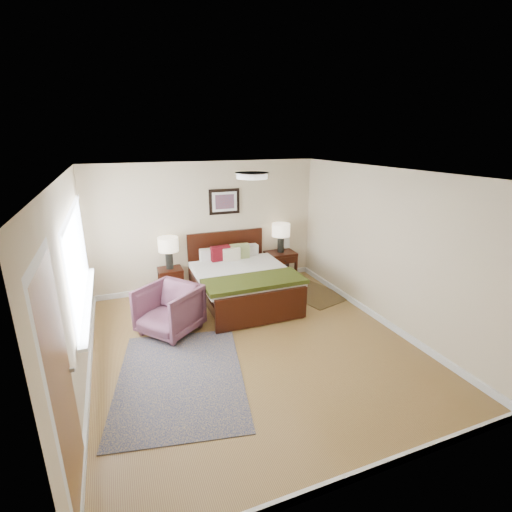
% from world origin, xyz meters
% --- Properties ---
extents(floor, '(5.00, 5.00, 0.00)m').
position_xyz_m(floor, '(0.00, 0.00, 0.00)').
color(floor, olive).
rests_on(floor, ground).
extents(back_wall, '(4.50, 0.04, 2.50)m').
position_xyz_m(back_wall, '(0.00, 2.50, 1.25)').
color(back_wall, '#C9B891').
rests_on(back_wall, ground).
extents(front_wall, '(4.50, 0.04, 2.50)m').
position_xyz_m(front_wall, '(0.00, -2.50, 1.25)').
color(front_wall, '#C9B891').
rests_on(front_wall, ground).
extents(left_wall, '(0.04, 5.00, 2.50)m').
position_xyz_m(left_wall, '(-2.25, 0.00, 1.25)').
color(left_wall, '#C9B891').
rests_on(left_wall, ground).
extents(right_wall, '(0.04, 5.00, 2.50)m').
position_xyz_m(right_wall, '(2.25, 0.00, 1.25)').
color(right_wall, '#C9B891').
rests_on(right_wall, ground).
extents(ceiling, '(4.50, 5.00, 0.02)m').
position_xyz_m(ceiling, '(0.00, 0.00, 2.50)').
color(ceiling, white).
rests_on(ceiling, back_wall).
extents(window, '(0.11, 2.72, 1.32)m').
position_xyz_m(window, '(-2.20, 0.70, 1.38)').
color(window, silver).
rests_on(window, left_wall).
extents(door, '(0.06, 1.00, 2.18)m').
position_xyz_m(door, '(-2.23, -1.75, 1.07)').
color(door, silver).
rests_on(door, ground).
extents(ceil_fixture, '(0.44, 0.44, 0.08)m').
position_xyz_m(ceil_fixture, '(0.00, 0.00, 2.47)').
color(ceil_fixture, white).
rests_on(ceil_fixture, ceiling).
extents(bed, '(1.70, 2.05, 1.10)m').
position_xyz_m(bed, '(0.35, 1.49, 0.51)').
color(bed, black).
rests_on(bed, ground).
extents(wall_art, '(0.62, 0.05, 0.50)m').
position_xyz_m(wall_art, '(0.35, 2.47, 1.72)').
color(wall_art, black).
rests_on(wall_art, back_wall).
extents(nightstand_left, '(0.45, 0.41, 0.54)m').
position_xyz_m(nightstand_left, '(-0.82, 2.25, 0.42)').
color(nightstand_left, black).
rests_on(nightstand_left, ground).
extents(nightstand_right, '(0.61, 0.46, 0.61)m').
position_xyz_m(nightstand_right, '(1.50, 2.26, 0.37)').
color(nightstand_right, black).
rests_on(nightstand_right, ground).
extents(lamp_left, '(0.37, 0.37, 0.61)m').
position_xyz_m(lamp_left, '(-0.82, 2.27, 0.97)').
color(lamp_left, black).
rests_on(lamp_left, nightstand_left).
extents(lamp_right, '(0.37, 0.37, 0.61)m').
position_xyz_m(lamp_right, '(1.50, 2.27, 1.04)').
color(lamp_right, black).
rests_on(lamp_right, nightstand_right).
extents(armchair, '(1.16, 1.16, 0.76)m').
position_xyz_m(armchair, '(-1.07, 0.82, 0.38)').
color(armchair, brown).
rests_on(armchair, ground).
extents(rug_persian, '(1.96, 2.47, 0.01)m').
position_xyz_m(rug_persian, '(-1.15, -0.43, 0.01)').
color(rug_persian, '#0D1A44').
rests_on(rug_persian, ground).
extents(rug_navy, '(1.20, 1.50, 0.01)m').
position_xyz_m(rug_navy, '(1.75, 1.35, 0.01)').
color(rug_navy, black).
rests_on(rug_navy, ground).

